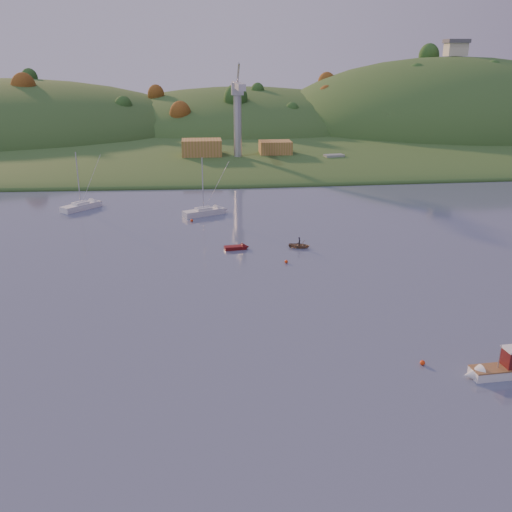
{
  "coord_description": "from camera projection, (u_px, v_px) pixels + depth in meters",
  "views": [
    {
      "loc": [
        -8.5,
        -39.04,
        27.62
      ],
      "look_at": [
        -1.47,
        32.91,
        3.02
      ],
      "focal_mm": 40.0,
      "sensor_mm": 36.0,
      "label": 1
    }
  ],
  "objects": [
    {
      "name": "red_tender",
      "position": [
        240.0,
        247.0,
        88.9
      ],
      "size": [
        4.07,
        1.9,
        1.33
      ],
      "rotation": [
        0.0,
        0.0,
        0.15
      ],
      "color": "#5B0D0D",
      "rests_on": "ground"
    },
    {
      "name": "paddler",
      "position": [
        299.0,
        243.0,
        89.44
      ],
      "size": [
        0.5,
        0.61,
        1.45
      ],
      "primitive_type": "imported",
      "rotation": [
        0.0,
        0.0,
        1.25
      ],
      "color": "black",
      "rests_on": "ground"
    },
    {
      "name": "shed_east",
      "position": [
        275.0,
        148.0,
        163.08
      ],
      "size": [
        9.0,
        7.0,
        4.0
      ],
      "primitive_type": "cube",
      "color": "olive",
      "rests_on": "wharf"
    },
    {
      "name": "wharf",
      "position": [
        248.0,
        161.0,
        161.49
      ],
      "size": [
        42.0,
        16.0,
        2.4
      ],
      "primitive_type": "cube",
      "color": "slate",
      "rests_on": "ground"
    },
    {
      "name": "canoe",
      "position": [
        299.0,
        245.0,
        89.56
      ],
      "size": [
        3.91,
        3.3,
        0.69
      ],
      "primitive_type": "imported",
      "rotation": [
        0.0,
        0.0,
        1.25
      ],
      "color": "#8A6A4C",
      "rests_on": "ground"
    },
    {
      "name": "sailboat_far",
      "position": [
        204.0,
        211.0,
        108.49
      ],
      "size": [
        8.18,
        5.58,
        11.01
      ],
      "rotation": [
        0.0,
        0.0,
        0.45
      ],
      "color": "silver",
      "rests_on": "ground"
    },
    {
      "name": "buoy_0",
      "position": [
        422.0,
        363.0,
        54.77
      ],
      "size": [
        0.5,
        0.5,
        0.5
      ],
      "primitive_type": "sphere",
      "color": "red",
      "rests_on": "ground"
    },
    {
      "name": "shed_west",
      "position": [
        202.0,
        148.0,
        160.07
      ],
      "size": [
        11.0,
        8.0,
        4.8
      ],
      "primitive_type": "cube",
      "color": "olive",
      "rests_on": "wharf"
    },
    {
      "name": "hill_right",
      "position": [
        447.0,
        132.0,
        238.95
      ],
      "size": [
        150.0,
        130.0,
        60.0
      ],
      "primitive_type": "ellipsoid",
      "color": "#2A5421",
      "rests_on": "ground"
    },
    {
      "name": "work_vessel",
      "position": [
        334.0,
        162.0,
        159.92
      ],
      "size": [
        13.21,
        6.77,
        3.24
      ],
      "rotation": [
        0.0,
        0.0,
        0.19
      ],
      "color": "slate",
      "rests_on": "ground"
    },
    {
      "name": "buoy_2",
      "position": [
        192.0,
        220.0,
        104.08
      ],
      "size": [
        0.5,
        0.5,
        0.5
      ],
      "primitive_type": "sphere",
      "color": "red",
      "rests_on": "ground"
    },
    {
      "name": "hilltop_house",
      "position": [
        456.0,
        47.0,
        228.19
      ],
      "size": [
        9.0,
        7.0,
        6.45
      ],
      "color": "beige",
      "rests_on": "hill_right"
    },
    {
      "name": "far_shore",
      "position": [
        218.0,
        126.0,
        263.17
      ],
      "size": [
        620.0,
        220.0,
        1.5
      ],
      "primitive_type": "cube",
      "color": "#2A5421",
      "rests_on": "ground"
    },
    {
      "name": "hillside_trees",
      "position": [
        222.0,
        138.0,
        220.77
      ],
      "size": [
        280.0,
        50.0,
        32.0
      ],
      "primitive_type": null,
      "color": "#1E4A1A",
      "rests_on": "ground"
    },
    {
      "name": "dock_crane",
      "position": [
        238.0,
        104.0,
        152.67
      ],
      "size": [
        3.2,
        28.0,
        20.3
      ],
      "color": "#B7B7BC",
      "rests_on": "wharf"
    },
    {
      "name": "sailboat_near",
      "position": [
        81.0,
        206.0,
        112.7
      ],
      "size": [
        7.26,
        7.72,
        11.32
      ],
      "rotation": [
        0.0,
        0.0,
        0.84
      ],
      "color": "white",
      "rests_on": "ground"
    },
    {
      "name": "ground",
      "position": [
        313.0,
        420.0,
        46.46
      ],
      "size": [
        500.0,
        500.0,
        0.0
      ],
      "primitive_type": "plane",
      "color": "#333D54",
      "rests_on": "ground"
    },
    {
      "name": "fishing_boat",
      "position": [
        494.0,
        369.0,
        52.53
      ],
      "size": [
        5.92,
        2.24,
        3.7
      ],
      "rotation": [
        0.0,
        0.0,
        3.22
      ],
      "color": "white",
      "rests_on": "ground"
    },
    {
      "name": "buoy_1",
      "position": [
        286.0,
        262.0,
        82.57
      ],
      "size": [
        0.5,
        0.5,
        0.5
      ],
      "primitive_type": "sphere",
      "color": "red",
      "rests_on": "ground"
    },
    {
      "name": "shore_slope",
      "position": [
        224.0,
        145.0,
        201.93
      ],
      "size": [
        640.0,
        150.0,
        7.0
      ],
      "primitive_type": "ellipsoid",
      "color": "#2A5421",
      "rests_on": "ground"
    },
    {
      "name": "hill_center",
      "position": [
        243.0,
        130.0,
        245.25
      ],
      "size": [
        140.0,
        120.0,
        36.0
      ],
      "primitive_type": "ellipsoid",
      "color": "#2A5421",
      "rests_on": "ground"
    }
  ]
}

